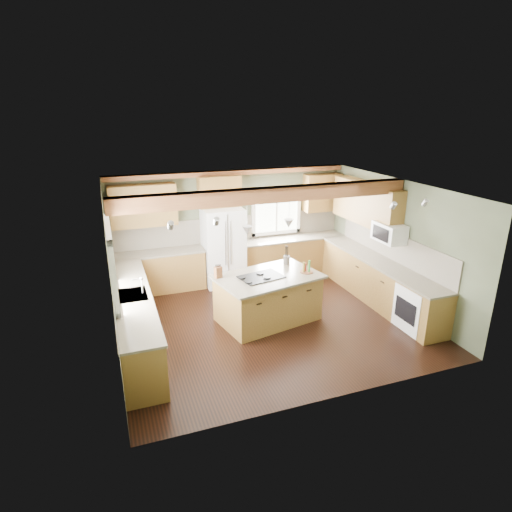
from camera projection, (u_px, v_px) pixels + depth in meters
name	position (u px, v px, depth m)	size (l,w,h in m)	color
floor	(269.00, 320.00, 8.35)	(5.60, 5.60, 0.00)	black
ceiling	(270.00, 188.00, 7.49)	(5.60, 5.60, 0.00)	silver
wall_back	(231.00, 225.00, 10.14)	(5.60, 5.60, 0.00)	#434833
wall_left	(111.00, 277.00, 7.03)	(5.00, 5.00, 0.00)	#434833
wall_right	(395.00, 242.00, 8.82)	(5.00, 5.00, 0.00)	#434833
ceiling_beam	(269.00, 195.00, 7.59)	(5.55, 0.26, 0.26)	brown
soffit_trim	(231.00, 173.00, 9.64)	(5.55, 0.20, 0.10)	brown
backsplash_back	(231.00, 229.00, 10.16)	(5.58, 0.03, 0.58)	brown
backsplash_right	(393.00, 246.00, 8.89)	(0.03, 3.70, 0.58)	brown
base_cab_back_left	(159.00, 272.00, 9.59)	(2.02, 0.60, 0.88)	brown
counter_back_left	(157.00, 253.00, 9.43)	(2.06, 0.64, 0.04)	#484235
base_cab_back_right	(292.00, 256.00, 10.64)	(2.62, 0.60, 0.88)	brown
counter_back_right	(293.00, 238.00, 10.48)	(2.66, 0.64, 0.04)	#484235
base_cab_left	(135.00, 320.00, 7.45)	(0.60, 3.70, 0.88)	brown
counter_left	(132.00, 296.00, 7.30)	(0.64, 3.74, 0.04)	#484235
base_cab_right	(378.00, 282.00, 9.05)	(0.60, 3.70, 0.88)	brown
counter_right	(380.00, 262.00, 8.90)	(0.64, 3.74, 0.04)	#484235
upper_cab_back_left	(143.00, 206.00, 9.13)	(1.40, 0.35, 0.90)	brown
upper_cab_over_fridge	(219.00, 191.00, 9.61)	(0.96, 0.35, 0.70)	brown
upper_cab_right	(366.00, 203.00, 9.35)	(0.35, 2.20, 0.90)	brown
upper_cab_back_corner	(322.00, 193.00, 10.51)	(0.90, 0.35, 0.90)	brown
window_left	(111.00, 262.00, 6.99)	(0.04, 1.60, 1.05)	white
window_back	(276.00, 211.00, 10.41)	(1.10, 0.04, 1.00)	white
sink	(132.00, 295.00, 7.30)	(0.50, 0.65, 0.03)	#262628
faucet	(142.00, 286.00, 7.31)	(0.02, 0.02, 0.28)	#B2B2B7
dishwasher	(143.00, 359.00, 6.30)	(0.60, 0.60, 0.84)	white
oven	(419.00, 308.00, 7.90)	(0.60, 0.72, 0.84)	white
microwave	(389.00, 232.00, 8.62)	(0.40, 0.70, 0.38)	white
pendant_left	(247.00, 231.00, 7.56)	(0.18, 0.18, 0.16)	#B2B2B7
pendant_right	(289.00, 224.00, 8.01)	(0.18, 0.18, 0.16)	#B2B2B7
refrigerator	(223.00, 247.00, 9.84)	(0.90, 0.74, 1.80)	white
island	(268.00, 299.00, 8.26)	(1.81, 1.11, 0.88)	brown
island_top	(268.00, 277.00, 8.11)	(1.94, 1.23, 0.04)	#484235
cooktop	(261.00, 277.00, 8.02)	(0.79, 0.52, 0.02)	black
knife_block	(218.00, 272.00, 7.98)	(0.13, 0.10, 0.22)	brown
utensil_crock	(287.00, 260.00, 8.68)	(0.13, 0.13, 0.17)	#3E3731
bottle_tray	(307.00, 267.00, 8.24)	(0.25, 0.25, 0.23)	brown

